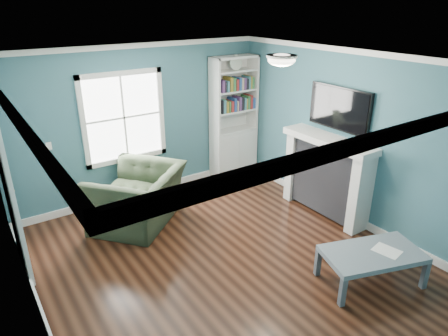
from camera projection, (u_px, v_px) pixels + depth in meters
floor at (225, 261)px, 5.32m from camera, size 5.00×5.00×0.00m
room_walls at (226, 150)px, 4.71m from camera, size 5.00×5.00×5.00m
trim at (226, 177)px, 4.84m from camera, size 4.50×5.00×2.60m
window at (124, 118)px, 6.49m from camera, size 1.40×0.06×1.50m
bookshelf at (233, 130)px, 7.63m from camera, size 0.90×0.35×2.31m
fireplace at (326, 177)px, 6.31m from camera, size 0.44×1.58×1.30m
tv at (339, 108)px, 5.95m from camera, size 0.06×1.10×0.65m
door at (8, 192)px, 4.81m from camera, size 0.12×0.98×2.17m
ceiling_fixture at (282, 59)px, 4.87m from camera, size 0.38×0.38×0.15m
light_switch at (49, 146)px, 5.96m from camera, size 0.08×0.01×0.12m
recliner at (137, 188)px, 6.04m from camera, size 1.58×1.53×1.17m
coffee_table at (372, 256)px, 4.81m from camera, size 1.32×0.98×0.43m
paper_sheet at (387, 251)px, 4.80m from camera, size 0.29×0.34×0.00m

